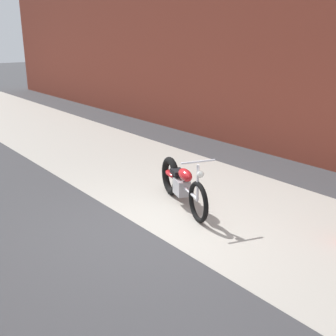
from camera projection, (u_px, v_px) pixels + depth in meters
The scene contains 3 objects.
ground_plane at pixel (149, 231), 6.52m from camera, with size 80.00×80.00×0.00m, color #38383A.
sidewalk_slab at pixel (227, 204), 7.56m from camera, with size 36.00×3.50×0.01m, color #9E998E.
motorcycle_red at pixel (180, 183), 7.48m from camera, with size 1.93×0.86×1.03m.
Camera 1 is at (4.80, -3.45, 2.95)m, focal length 44.83 mm.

